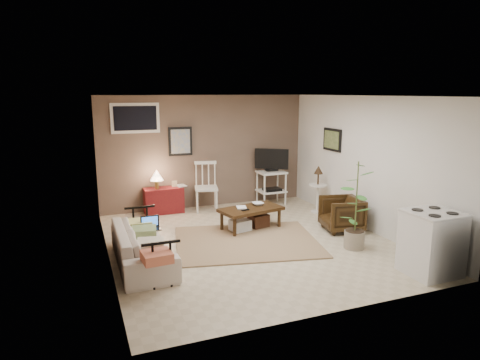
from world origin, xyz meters
name	(u,v)px	position (x,y,z in m)	size (l,w,h in m)	color
floor	(250,242)	(0.00, 0.00, 0.00)	(5.00, 5.00, 0.00)	#C1B293
art_back	(180,141)	(-0.55, 2.48, 1.45)	(0.50, 0.03, 0.60)	black
art_right	(332,140)	(2.23, 1.05, 1.52)	(0.03, 0.60, 0.45)	black
window	(135,118)	(-1.45, 2.48, 1.95)	(0.96, 0.03, 0.60)	silver
rug	(247,241)	(-0.05, 0.02, 0.01)	(2.33, 1.86, 0.02)	#947256
coffee_table	(250,217)	(0.27, 0.63, 0.24)	(1.22, 0.80, 0.43)	#37210F
sofa	(142,240)	(-1.80, -0.27, 0.36)	(1.86, 0.54, 0.73)	beige
sofa_pillows	(147,238)	(-1.76, -0.48, 0.45)	(0.36, 1.77, 0.12)	beige
sofa_end_rails	(150,242)	(-1.69, -0.27, 0.31)	(0.50, 1.85, 0.62)	black
laptop	(150,225)	(-1.62, 0.05, 0.47)	(0.29, 0.21, 0.19)	black
red_console	(163,198)	(-0.99, 2.28, 0.32)	(0.79, 0.35, 0.92)	maroon
spindle_chair	(206,188)	(-0.11, 2.13, 0.48)	(0.56, 0.56, 1.03)	silver
tv_stand	(272,175)	(1.40, 2.12, 0.66)	(0.65, 0.48, 1.24)	silver
side_table	(318,184)	(2.00, 1.16, 0.61)	(0.37, 0.37, 0.99)	silver
armchair	(342,212)	(1.78, -0.03, 0.34)	(0.66, 0.62, 0.68)	#32210E
potted_plant	(356,202)	(1.46, -0.86, 0.76)	(0.36, 0.36, 1.43)	gray
stove	(432,243)	(1.83, -2.06, 0.44)	(0.68, 0.64, 0.89)	silver
bowl	(258,200)	(0.48, 0.76, 0.51)	(0.20, 0.05, 0.20)	#37210F
book_table	(237,202)	(0.04, 0.71, 0.52)	(0.17, 0.02, 0.23)	#37210F
book_console	(177,181)	(-0.69, 2.29, 0.65)	(0.18, 0.02, 0.25)	#37210F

